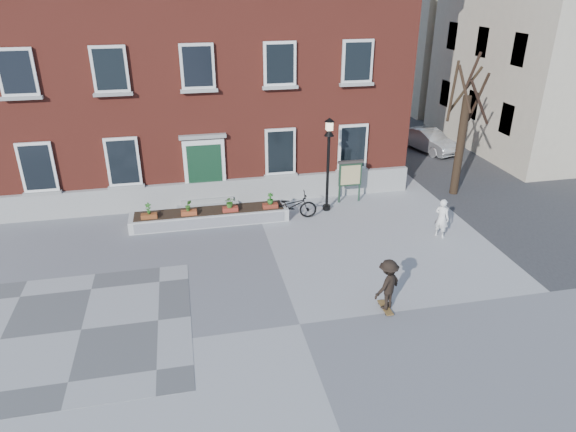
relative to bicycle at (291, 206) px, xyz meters
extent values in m
plane|color=#959598|center=(-1.25, -6.93, -0.54)|extent=(100.00, 100.00, 0.00)
cube|color=#515254|center=(-7.25, -5.93, -0.54)|extent=(6.00, 6.00, 0.01)
imported|color=black|center=(0.00, 0.00, 0.00)|extent=(2.11, 0.90, 1.08)
imported|color=silver|center=(9.38, 7.13, 0.07)|extent=(2.36, 3.95, 1.23)
imported|color=white|center=(5.13, -2.74, 0.22)|extent=(0.62, 0.66, 1.52)
cube|color=maroon|center=(-3.25, 7.07, 5.46)|extent=(18.00, 10.00, 12.00)
cube|color=#9F9E99|center=(-3.25, 1.95, 0.01)|extent=(18.00, 0.24, 1.10)
cube|color=#A1A19C|center=(-3.25, 1.82, -0.44)|extent=(2.60, 0.80, 0.20)
cube|color=gray|center=(-3.25, 1.97, -0.24)|extent=(2.20, 0.50, 0.20)
cube|color=white|center=(-3.25, 1.99, 1.11)|extent=(1.70, 0.12, 2.50)
cube|color=#133620|center=(-3.25, 1.94, 1.01)|extent=(1.40, 0.06, 2.30)
cube|color=gray|center=(-3.25, 1.95, 2.51)|extent=(1.90, 0.25, 0.15)
cube|color=white|center=(-9.65, 1.97, 1.66)|extent=(1.30, 0.10, 2.00)
cube|color=black|center=(-9.65, 1.92, 1.66)|extent=(1.08, 0.04, 1.78)
cube|color=gray|center=(-9.65, 1.91, 0.60)|extent=(1.44, 0.20, 0.12)
cube|color=silver|center=(-9.65, 1.97, 5.26)|extent=(1.30, 0.10, 1.70)
cube|color=black|center=(-9.65, 1.92, 5.26)|extent=(1.08, 0.04, 1.48)
cube|color=#969691|center=(-9.65, 1.91, 4.35)|extent=(1.44, 0.20, 0.12)
cube|color=silver|center=(-6.45, 1.97, 1.66)|extent=(1.30, 0.10, 2.00)
cube|color=black|center=(-6.45, 1.92, 1.66)|extent=(1.08, 0.04, 1.78)
cube|color=#9D9D98|center=(-6.45, 1.91, 0.60)|extent=(1.44, 0.20, 0.12)
cube|color=silver|center=(-6.45, 1.97, 5.26)|extent=(1.30, 0.10, 1.70)
cube|color=black|center=(-6.45, 1.92, 5.26)|extent=(1.08, 0.04, 1.48)
cube|color=gray|center=(-6.45, 1.91, 4.35)|extent=(1.44, 0.20, 0.12)
cube|color=silver|center=(-3.25, 1.97, 5.26)|extent=(1.30, 0.10, 1.70)
cube|color=black|center=(-3.25, 1.92, 5.26)|extent=(1.08, 0.04, 1.48)
cube|color=#AAABA5|center=(-3.25, 1.91, 4.35)|extent=(1.44, 0.20, 0.12)
cube|color=silver|center=(-0.05, 1.97, 1.66)|extent=(1.30, 0.10, 2.00)
cube|color=black|center=(-0.05, 1.92, 1.66)|extent=(1.08, 0.04, 1.78)
cube|color=#A3A39E|center=(-0.05, 1.91, 0.60)|extent=(1.44, 0.20, 0.12)
cube|color=white|center=(-0.05, 1.97, 5.26)|extent=(1.30, 0.10, 1.70)
cube|color=black|center=(-0.05, 1.92, 5.26)|extent=(1.08, 0.04, 1.48)
cube|color=#ADADA7|center=(-0.05, 1.91, 4.35)|extent=(1.44, 0.20, 0.12)
cube|color=white|center=(3.15, 1.97, 1.66)|extent=(1.30, 0.10, 2.00)
cube|color=black|center=(3.15, 1.92, 1.66)|extent=(1.08, 0.04, 1.78)
cube|color=#AAA9A4|center=(3.15, 1.91, 0.60)|extent=(1.44, 0.20, 0.12)
cube|color=silver|center=(3.15, 1.97, 5.26)|extent=(1.30, 0.10, 1.70)
cube|color=black|center=(3.15, 1.92, 5.26)|extent=(1.08, 0.04, 1.48)
cube|color=#A1A19C|center=(3.15, 1.91, 4.35)|extent=(1.44, 0.20, 0.12)
cube|color=silver|center=(-3.25, 0.27, -0.29)|extent=(6.20, 1.10, 0.50)
cube|color=#BDBDBD|center=(-3.25, -0.29, -0.29)|extent=(5.80, 0.02, 0.40)
cube|color=black|center=(-3.25, 0.27, -0.04)|extent=(5.80, 0.90, 0.06)
cube|color=brown|center=(-5.55, 0.02, 0.06)|extent=(0.60, 0.25, 0.20)
imported|color=#26611D|center=(-5.55, 0.02, 0.38)|extent=(0.24, 0.24, 0.45)
cube|color=#994221|center=(-4.05, 0.02, 0.06)|extent=(0.60, 0.25, 0.20)
imported|color=#31651E|center=(-4.05, 0.02, 0.38)|extent=(0.25, 0.25, 0.45)
cube|color=maroon|center=(-2.45, 0.02, 0.06)|extent=(0.60, 0.25, 0.20)
imported|color=#30641E|center=(-2.45, 0.02, 0.38)|extent=(0.40, 0.40, 0.45)
cube|color=maroon|center=(-0.85, 0.02, 0.06)|extent=(0.60, 0.25, 0.20)
imported|color=#25641E|center=(-0.85, 0.02, 0.38)|extent=(0.25, 0.25, 0.45)
cylinder|color=#2F2115|center=(7.75, 1.07, 1.66)|extent=(0.36, 0.36, 4.40)
cylinder|color=black|center=(8.25, 1.07, 3.75)|extent=(0.12, 1.12, 2.23)
cylinder|color=#312416|center=(7.92, 1.59, 4.01)|extent=(1.18, 0.49, 1.97)
cylinder|color=black|center=(7.25, 1.42, 4.01)|extent=(0.88, 1.14, 2.35)
cylinder|color=#2F2015|center=(7.44, 0.84, 4.19)|extent=(0.60, 0.77, 1.90)
cylinder|color=black|center=(7.95, 0.44, 3.70)|extent=(1.39, 0.55, 1.95)
cylinder|color=black|center=(7.91, 1.20, 4.83)|extent=(0.43, 0.48, 1.58)
cube|color=#3A3A3C|center=(10.75, 11.07, -0.54)|extent=(8.00, 36.00, 0.01)
cube|color=#C0B49A|center=(16.75, 7.07, 6.46)|extent=(10.00, 11.00, 14.00)
cube|color=beige|center=(16.75, 19.07, 5.96)|extent=(10.00, 11.00, 13.00)
cube|color=black|center=(11.79, 3.87, 1.96)|extent=(0.08, 1.00, 1.50)
cube|color=black|center=(11.79, 7.07, 1.96)|extent=(0.08, 1.00, 1.50)
cube|color=black|center=(11.79, 10.27, 1.96)|extent=(0.08, 1.00, 1.50)
cube|color=black|center=(11.79, 3.87, 5.26)|extent=(0.08, 1.00, 1.50)
cube|color=black|center=(11.79, 7.07, 5.26)|extent=(0.08, 1.00, 1.50)
cube|color=black|center=(11.79, 10.27, 5.26)|extent=(0.08, 1.00, 1.50)
cylinder|color=black|center=(1.63, 0.51, -0.44)|extent=(0.32, 0.32, 0.20)
cylinder|color=black|center=(1.63, 0.51, 1.06)|extent=(0.12, 0.12, 3.20)
cone|color=black|center=(1.63, 0.51, 2.81)|extent=(0.40, 0.40, 0.30)
cube|color=beige|center=(1.63, 0.51, 3.06)|extent=(0.24, 0.24, 0.34)
cone|color=black|center=(1.63, 0.51, 3.31)|extent=(0.40, 0.40, 0.16)
cylinder|color=black|center=(2.36, 1.14, 0.36)|extent=(0.08, 0.08, 1.80)
cylinder|color=#1A3425|center=(3.26, 1.14, 0.36)|extent=(0.08, 0.08, 1.80)
cube|color=#183020|center=(2.81, 1.14, 0.71)|extent=(1.00, 0.10, 1.00)
cube|color=beige|center=(2.81, 1.08, 0.71)|extent=(0.85, 0.02, 0.85)
cube|color=#3A3432|center=(2.81, 1.14, 1.28)|extent=(1.10, 0.16, 0.10)
cube|color=brown|center=(1.38, -6.75, -0.48)|extent=(0.22, 0.78, 0.03)
cylinder|color=black|center=(1.29, -7.03, -0.52)|extent=(0.03, 0.05, 0.05)
cylinder|color=black|center=(1.47, -7.03, -0.52)|extent=(0.03, 0.05, 0.05)
cylinder|color=black|center=(1.29, -6.47, -0.52)|extent=(0.03, 0.05, 0.05)
cylinder|color=black|center=(1.47, -6.47, -0.52)|extent=(0.03, 0.05, 0.05)
imported|color=black|center=(1.38, -6.75, 0.32)|extent=(1.17, 1.03, 1.57)
camera|label=1|loc=(-4.01, -18.43, 8.34)|focal=32.00mm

